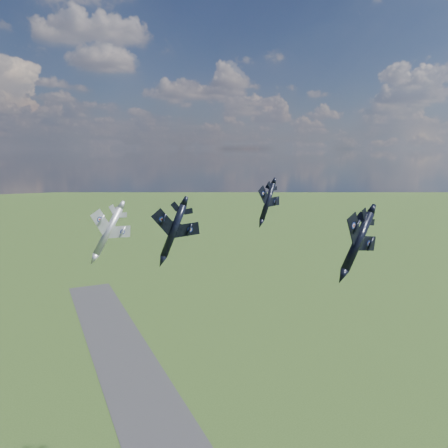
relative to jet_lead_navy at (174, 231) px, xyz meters
name	(u,v)px	position (x,y,z in m)	size (l,w,h in m)	color
jet_lead_navy	(174,231)	(0.00, 0.00, 0.00)	(11.22, 15.65, 3.24)	black
jet_right_navy	(358,241)	(25.22, -26.17, 0.57)	(11.43, 15.93, 3.30)	black
jet_high_navy	(268,202)	(31.30, 15.77, 2.67)	(10.28, 14.33, 2.96)	black
jet_left_silver	(108,231)	(-11.75, 8.74, -0.72)	(10.86, 15.13, 3.13)	#ACAEB7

